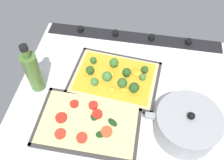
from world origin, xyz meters
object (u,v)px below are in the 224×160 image
(baking_tray_front, at_px, (115,79))
(baking_tray_back, at_px, (89,123))
(cooking_pot, at_px, (187,125))
(broccoli_pizza, at_px, (116,77))
(oil_bottle, at_px, (33,71))
(veggie_pizza_back, at_px, (88,122))

(baking_tray_front, bearing_deg, baking_tray_back, 74.14)
(cooking_pot, bearing_deg, baking_tray_front, -33.95)
(broccoli_pizza, xyz_separation_m, oil_bottle, (0.30, 0.08, 0.07))
(baking_tray_front, distance_m, cooking_pot, 0.33)
(baking_tray_front, bearing_deg, veggie_pizza_back, 73.74)
(oil_bottle, bearing_deg, cooking_pot, 169.80)
(oil_bottle, bearing_deg, baking_tray_front, -164.17)
(baking_tray_back, bearing_deg, broccoli_pizza, -107.49)
(baking_tray_front, xyz_separation_m, veggie_pizza_back, (0.06, 0.21, 0.01))
(veggie_pizza_back, distance_m, oil_bottle, 0.28)
(baking_tray_back, height_order, cooking_pot, cooking_pot)
(baking_tray_back, height_order, oil_bottle, oil_bottle)
(baking_tray_front, relative_size, baking_tray_back, 1.01)
(baking_tray_back, relative_size, veggie_pizza_back, 1.07)
(oil_bottle, bearing_deg, baking_tray_back, 150.78)
(baking_tray_back, bearing_deg, cooking_pot, -175.28)
(baking_tray_front, bearing_deg, cooking_pot, 146.05)
(cooking_pot, bearing_deg, baking_tray_back, 4.72)
(cooking_pot, bearing_deg, broccoli_pizza, -34.00)
(cooking_pot, xyz_separation_m, oil_bottle, (0.56, -0.10, 0.04))
(baking_tray_back, height_order, veggie_pizza_back, veggie_pizza_back)
(broccoli_pizza, height_order, cooking_pot, cooking_pot)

